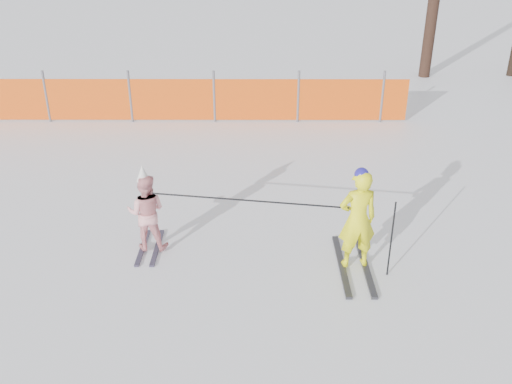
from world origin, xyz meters
TOP-DOWN VIEW (x-y plane):
  - ground at (0.00, 0.00)m, footprint 120.00×120.00m
  - adult at (1.41, 0.09)m, footprint 0.59×1.57m
  - child at (-1.62, 0.57)m, footprint 0.59×1.02m
  - ski_poles at (0.47, 0.20)m, footprint 3.37×0.68m
  - safety_fence at (-3.74, 6.30)m, footprint 14.63×0.06m

SIDE VIEW (x-z plane):
  - ground at x=0.00m, z-range 0.00..0.00m
  - safety_fence at x=-3.74m, z-range -0.07..1.18m
  - child at x=-1.62m, z-range -0.06..1.33m
  - adult at x=1.41m, z-range -0.01..1.56m
  - ski_poles at x=0.47m, z-range 0.26..1.42m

